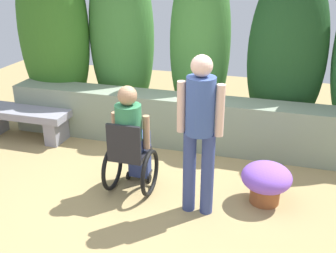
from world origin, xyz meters
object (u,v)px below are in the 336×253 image
object	(u,v)px
person_in_wheelchair	(131,143)
flower_pot_terracotta_by_wall	(266,180)
person_standing_companion	(200,126)
stone_bench	(24,119)

from	to	relation	value
person_in_wheelchair	flower_pot_terracotta_by_wall	size ratio (longest dim) A/B	2.33
person_in_wheelchair	person_standing_companion	world-z (taller)	person_standing_companion
flower_pot_terracotta_by_wall	stone_bench	bearing A→B (deg)	167.87
person_in_wheelchair	flower_pot_terracotta_by_wall	bearing A→B (deg)	15.24
person_in_wheelchair	person_standing_companion	xyz separation A→B (m)	(0.85, -0.21, 0.40)
person_in_wheelchair	flower_pot_terracotta_by_wall	distance (m)	1.61
stone_bench	person_in_wheelchair	world-z (taller)	person_in_wheelchair
stone_bench	flower_pot_terracotta_by_wall	size ratio (longest dim) A/B	2.56
person_standing_companion	stone_bench	bearing A→B (deg)	147.66
stone_bench	person_in_wheelchair	size ratio (longest dim) A/B	1.10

